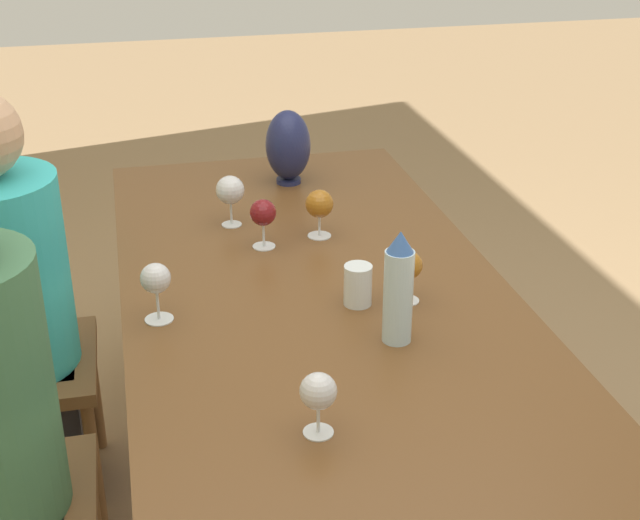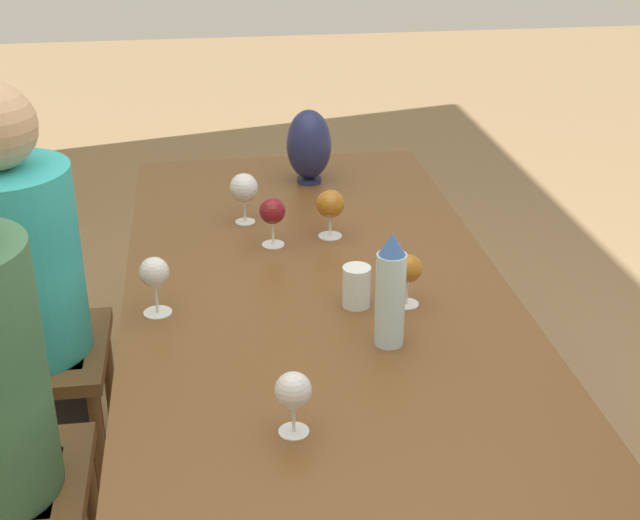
# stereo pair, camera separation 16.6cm
# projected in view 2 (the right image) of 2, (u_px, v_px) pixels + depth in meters

# --- Properties ---
(dining_table) EXTENTS (2.31, 0.98, 0.76)m
(dining_table) POSITION_uv_depth(u_px,v_px,m) (325.00, 337.00, 2.19)
(dining_table) COLOR brown
(dining_table) RESTS_ON ground_plane
(water_bottle) EXTENTS (0.07, 0.07, 0.27)m
(water_bottle) POSITION_uv_depth(u_px,v_px,m) (391.00, 292.00, 1.97)
(water_bottle) COLOR silver
(water_bottle) RESTS_ON dining_table
(water_tumbler) EXTENTS (0.07, 0.07, 0.10)m
(water_tumbler) POSITION_uv_depth(u_px,v_px,m) (356.00, 286.00, 2.16)
(water_tumbler) COLOR silver
(water_tumbler) RESTS_ON dining_table
(vase) EXTENTS (0.15, 0.15, 0.25)m
(vase) POSITION_uv_depth(u_px,v_px,m) (309.00, 145.00, 2.90)
(vase) COLOR #1E234C
(vase) RESTS_ON dining_table
(wine_glass_0) EXTENTS (0.07, 0.07, 0.13)m
(wine_glass_0) POSITION_uv_depth(u_px,v_px,m) (408.00, 270.00, 2.15)
(wine_glass_0) COLOR silver
(wine_glass_0) RESTS_ON dining_table
(wine_glass_1) EXTENTS (0.07, 0.07, 0.13)m
(wine_glass_1) POSITION_uv_depth(u_px,v_px,m) (293.00, 392.00, 1.68)
(wine_glass_1) COLOR silver
(wine_glass_1) RESTS_ON dining_table
(wine_glass_2) EXTENTS (0.07, 0.07, 0.15)m
(wine_glass_2) POSITION_uv_depth(u_px,v_px,m) (154.00, 274.00, 2.10)
(wine_glass_2) COLOR silver
(wine_glass_2) RESTS_ON dining_table
(wine_glass_3) EXTENTS (0.07, 0.07, 0.14)m
(wine_glass_3) POSITION_uv_depth(u_px,v_px,m) (272.00, 212.00, 2.46)
(wine_glass_3) COLOR silver
(wine_glass_3) RESTS_ON dining_table
(wine_glass_5) EXTENTS (0.08, 0.08, 0.14)m
(wine_glass_5) POSITION_uv_depth(u_px,v_px,m) (330.00, 205.00, 2.51)
(wine_glass_5) COLOR silver
(wine_glass_5) RESTS_ON dining_table
(wine_glass_6) EXTENTS (0.08, 0.08, 0.15)m
(wine_glass_6) POSITION_uv_depth(u_px,v_px,m) (244.00, 188.00, 2.60)
(wine_glass_6) COLOR silver
(wine_glass_6) RESTS_ON dining_table
(chair_far) EXTENTS (0.44, 0.44, 0.91)m
(chair_far) POSITION_uv_depth(u_px,v_px,m) (3.00, 341.00, 2.55)
(chair_far) COLOR brown
(chair_far) RESTS_ON ground_plane
(person_far) EXTENTS (0.36, 0.36, 1.24)m
(person_far) POSITION_uv_depth(u_px,v_px,m) (24.00, 286.00, 2.49)
(person_far) COLOR #2D2D38
(person_far) RESTS_ON ground_plane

